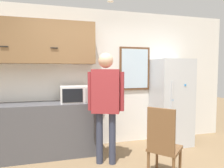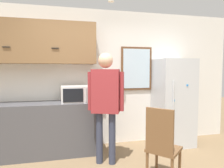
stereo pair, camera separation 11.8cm
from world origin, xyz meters
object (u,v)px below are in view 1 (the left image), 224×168
person (106,96)px  microwave (74,94)px  refrigerator (171,102)px  chair (163,142)px

person → microwave: bearing=152.1°
person → refrigerator: person is taller
microwave → person: (0.45, -0.52, 0.01)m
refrigerator → chair: size_ratio=1.71×
microwave → refrigerator: (1.95, 0.01, -0.22)m
person → chair: 1.09m
microwave → refrigerator: bearing=0.4°
microwave → chair: (1.09, -1.20, -0.55)m
microwave → chair: microwave is taller
microwave → person: 0.69m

